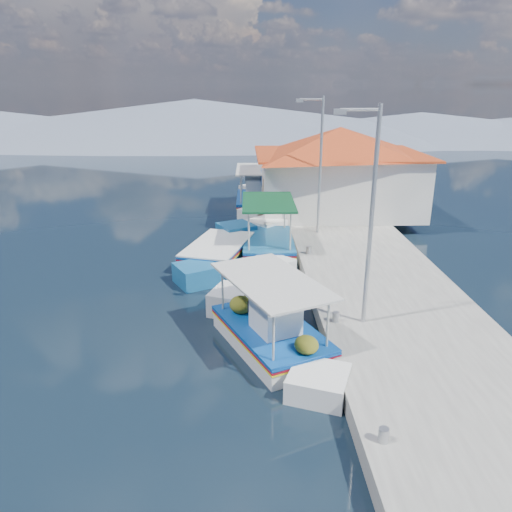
{
  "coord_description": "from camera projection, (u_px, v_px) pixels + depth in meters",
  "views": [
    {
      "loc": [
        1.17,
        -10.54,
        6.93
      ],
      "look_at": [
        1.61,
        5.48,
        1.3
      ],
      "focal_mm": 34.29,
      "sensor_mm": 36.0,
      "label": 1
    }
  ],
  "objects": [
    {
      "name": "mountain_ridge",
      "position": [
        283.0,
        124.0,
        64.52
      ],
      "size": [
        171.4,
        96.0,
        5.5
      ],
      "color": "slate",
      "rests_on": "ground"
    },
    {
      "name": "main_caique",
      "position": [
        272.0,
        332.0,
        13.57
      ],
      "size": [
        3.8,
        6.26,
        2.26
      ],
      "rotation": [
        0.0,
        0.0,
        -0.43
      ],
      "color": "white",
      "rests_on": "ground"
    },
    {
      "name": "quay",
      "position": [
        372.0,
        277.0,
        17.94
      ],
      "size": [
        5.0,
        44.0,
        0.5
      ],
      "primitive_type": "cube",
      "color": "#ADACA2",
      "rests_on": "ground"
    },
    {
      "name": "bollards",
      "position": [
        319.0,
        275.0,
        17.04
      ],
      "size": [
        0.2,
        17.2,
        0.3
      ],
      "color": "#A5A8AD",
      "rests_on": "quay"
    },
    {
      "name": "lamp_post_near",
      "position": [
        369.0,
        208.0,
        12.94
      ],
      "size": [
        1.21,
        0.14,
        6.0
      ],
      "color": "#A5A8AD",
      "rests_on": "quay"
    },
    {
      "name": "caique_green_canopy",
      "position": [
        268.0,
        246.0,
        20.97
      ],
      "size": [
        2.18,
        7.04,
        2.63
      ],
      "rotation": [
        0.0,
        0.0,
        0.01
      ],
      "color": "white",
      "rests_on": "ground"
    },
    {
      "name": "caique_blue_hull",
      "position": [
        218.0,
        254.0,
        20.19
      ],
      "size": [
        3.31,
        6.61,
        1.23
      ],
      "rotation": [
        0.0,
        0.0,
        0.29
      ],
      "color": "#185B90",
      "rests_on": "ground"
    },
    {
      "name": "harbor_building",
      "position": [
        338.0,
        169.0,
        25.6
      ],
      "size": [
        10.49,
        10.49,
        4.4
      ],
      "color": "white",
      "rests_on": "quay"
    },
    {
      "name": "lamp_post_far",
      "position": [
        319.0,
        159.0,
        21.43
      ],
      "size": [
        1.21,
        0.14,
        6.0
      ],
      "color": "#A5A8AD",
      "rests_on": "quay"
    },
    {
      "name": "ground",
      "position": [
        198.0,
        378.0,
        12.21
      ],
      "size": [
        160.0,
        160.0,
        0.0
      ],
      "primitive_type": "plane",
      "color": "black",
      "rests_on": "ground"
    },
    {
      "name": "caique_far",
      "position": [
        256.0,
        201.0,
        28.59
      ],
      "size": [
        2.34,
        7.64,
        2.67
      ],
      "rotation": [
        0.0,
        0.0,
        0.02
      ],
      "color": "white",
      "rests_on": "ground"
    }
  ]
}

